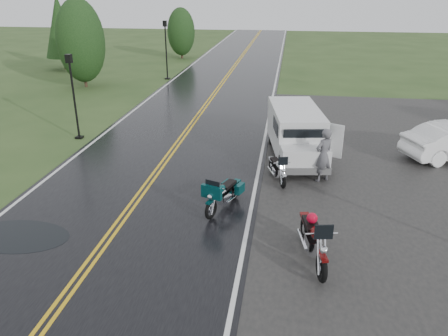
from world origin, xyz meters
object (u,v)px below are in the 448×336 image
lamp_post_near_left (74,97)px  lamp_post_far_left (166,50)px  van_white (282,148)px  motorcycle_red (323,257)px  person_at_van (324,156)px  motorcycle_teal (211,202)px  motorcycle_silver (283,175)px

lamp_post_near_left → lamp_post_far_left: 13.92m
van_white → lamp_post_near_left: 9.79m
motorcycle_red → lamp_post_near_left: size_ratio=0.63×
van_white → lamp_post_near_left: (-9.37, 2.68, 0.92)m
motorcycle_red → person_at_van: bearing=75.8°
motorcycle_teal → motorcycle_silver: motorcycle_teal is taller
van_white → motorcycle_teal: bearing=-125.8°
van_white → person_at_van: bearing=-29.6°
van_white → lamp_post_far_left: size_ratio=1.21×
motorcycle_teal → lamp_post_near_left: 10.00m
motorcycle_silver → person_at_van: person_at_van is taller
lamp_post_near_left → motorcycle_silver: bearing=-23.7°
motorcycle_red → van_white: 6.60m
van_white → person_at_van: 1.56m
motorcycle_silver → motorcycle_teal: bearing=-148.1°
motorcycle_silver → person_at_van: size_ratio=0.95×
motorcycle_red → person_at_van: (0.35, 5.95, 0.27)m
lamp_post_near_left → lamp_post_far_left: size_ratio=0.91×
lamp_post_near_left → motorcycle_teal: bearing=-41.9°
motorcycle_silver → van_white: size_ratio=0.36×
van_white → lamp_post_near_left: lamp_post_near_left is taller
motorcycle_red → person_at_van: person_at_van is taller
van_white → lamp_post_far_left: 18.89m
lamp_post_near_left → lamp_post_far_left: (0.41, 13.91, 0.20)m
motorcycle_red → motorcycle_silver: (-1.03, 5.03, -0.16)m
person_at_van → lamp_post_far_left: lamp_post_far_left is taller
motorcycle_red → person_at_van: 5.97m
person_at_van → lamp_post_far_left: (-10.43, 17.14, 1.14)m
motorcycle_teal → van_white: bearing=83.7°
motorcycle_red → motorcycle_silver: 5.14m
motorcycle_red → motorcycle_teal: motorcycle_red is taller
motorcycle_silver → lamp_post_far_left: (-9.05, 18.06, 1.57)m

